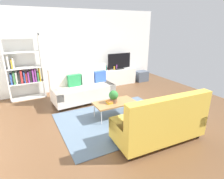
{
  "coord_description": "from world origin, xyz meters",
  "views": [
    {
      "loc": [
        -2.22,
        -3.99,
        2.35
      ],
      "look_at": [
        0.03,
        0.29,
        0.65
      ],
      "focal_mm": 29.53,
      "sensor_mm": 36.0,
      "label": 1
    }
  ],
  "objects": [
    {
      "name": "bookshelf",
      "position": [
        -2.04,
        2.48,
        0.97
      ],
      "size": [
        1.1,
        0.36,
        2.1
      ],
      "color": "white",
      "rests_on": "ground_plane"
    },
    {
      "name": "bottle_1",
      "position": [
        1.36,
        2.42,
        0.74
      ],
      "size": [
        0.05,
        0.05,
        0.2
      ],
      "primitive_type": "cylinder",
      "color": "purple",
      "rests_on": "tv_console"
    },
    {
      "name": "table_book_0",
      "position": [
        -0.17,
        -0.04,
        0.44
      ],
      "size": [
        0.25,
        0.19,
        0.04
      ],
      "primitive_type": "cube",
      "rotation": [
        0.0,
        0.0,
        -0.06
      ],
      "color": "gold",
      "rests_on": "coffee_table"
    },
    {
      "name": "coffee_table",
      "position": [
        -0.07,
        -0.06,
        0.39
      ],
      "size": [
        1.1,
        0.56,
        0.42
      ],
      "color": "#9E7042",
      "rests_on": "ground_plane"
    },
    {
      "name": "storage_trunk",
      "position": [
        2.59,
        2.36,
        0.22
      ],
      "size": [
        0.52,
        0.4,
        0.44
      ],
      "primitive_type": "cube",
      "color": "#4C5666",
      "rests_on": "ground_plane"
    },
    {
      "name": "tv_console",
      "position": [
        1.49,
        2.46,
        0.32
      ],
      "size": [
        1.4,
        0.44,
        0.64
      ],
      "primitive_type": "cube",
      "color": "silver",
      "rests_on": "ground_plane"
    },
    {
      "name": "tv",
      "position": [
        1.49,
        2.44,
        0.95
      ],
      "size": [
        1.0,
        0.2,
        0.64
      ],
      "color": "black",
      "rests_on": "tv_console"
    },
    {
      "name": "table_book_1",
      "position": [
        -0.17,
        -0.04,
        0.47
      ],
      "size": [
        0.26,
        0.21,
        0.03
      ],
      "primitive_type": "cube",
      "rotation": [
        0.0,
        0.0,
        0.14
      ],
      "color": "orange",
      "rests_on": "table_book_0"
    },
    {
      "name": "vase_1",
      "position": [
        1.07,
        2.51,
        0.73
      ],
      "size": [
        0.12,
        0.12,
        0.19
      ],
      "primitive_type": "cylinder",
      "color": "#B24C4C",
      "rests_on": "tv_console"
    },
    {
      "name": "wall_far",
      "position": [
        0.0,
        2.8,
        1.45
      ],
      "size": [
        6.4,
        0.12,
        2.9
      ],
      "primitive_type": "cube",
      "color": "white",
      "rests_on": "ground_plane"
    },
    {
      "name": "ground_plane",
      "position": [
        0.0,
        0.0,
        0.0
      ],
      "size": [
        7.68,
        7.68,
        0.0
      ],
      "primitive_type": "plane",
      "color": "brown"
    },
    {
      "name": "couch_beige",
      "position": [
        -0.46,
        1.37,
        0.45
      ],
      "size": [
        1.94,
        0.95,
        1.1
      ],
      "rotation": [
        0.0,
        0.0,
        3.2
      ],
      "color": "beige",
      "rests_on": "ground_plane"
    },
    {
      "name": "bottle_0",
      "position": [
        1.25,
        2.42,
        0.71
      ],
      "size": [
        0.06,
        0.06,
        0.14
      ],
      "primitive_type": "cylinder",
      "color": "gold",
      "rests_on": "tv_console"
    },
    {
      "name": "couch_green",
      "position": [
        0.22,
        -1.47,
        0.44
      ],
      "size": [
        1.94,
        0.94,
        1.1
      ],
      "rotation": [
        0.0,
        0.0,
        -0.05
      ],
      "color": "gold",
      "rests_on": "ground_plane"
    },
    {
      "name": "area_rug",
      "position": [
        -0.12,
        -0.26,
        0.01
      ],
      "size": [
        2.9,
        2.2,
        0.01
      ],
      "primitive_type": "cube",
      "color": "slate",
      "rests_on": "ground_plane"
    },
    {
      "name": "potted_plant",
      "position": [
        -0.11,
        -0.06,
        0.59
      ],
      "size": [
        0.24,
        0.24,
        0.33
      ],
      "color": "brown",
      "rests_on": "coffee_table"
    },
    {
      "name": "vase_0",
      "position": [
        0.91,
        2.51,
        0.73
      ],
      "size": [
        0.1,
        0.1,
        0.19
      ],
      "primitive_type": "cylinder",
      "color": "#33B29E",
      "rests_on": "tv_console"
    }
  ]
}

